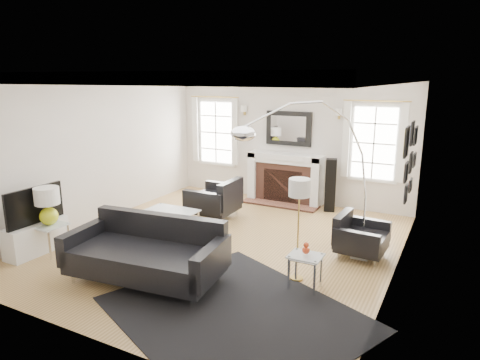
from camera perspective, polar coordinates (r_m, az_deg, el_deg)
The scene contains 25 objects.
floor at distance 7.34m, azimuth -2.38°, elevation -8.47°, with size 6.00×6.00×0.00m, color olive.
back_wall at distance 9.61m, azimuth 6.55°, elevation 5.39°, with size 5.50×0.04×2.80m, color silver.
front_wall at distance 4.67m, azimuth -21.32°, elevation -4.22°, with size 5.50×0.04×2.80m, color silver.
left_wall at distance 8.63m, azimuth -18.53°, elevation 3.85°, with size 0.04×6.00×2.80m, color silver.
right_wall at distance 6.07m, azimuth 20.59°, elevation -0.19°, with size 0.04×6.00×2.80m, color silver.
ceiling at distance 6.80m, azimuth -2.61°, elevation 13.96°, with size 5.50×6.00×0.02m, color white.
crown_molding at distance 6.80m, azimuth -2.61°, elevation 13.45°, with size 5.50×6.00×0.12m, color white.
fireplace at distance 9.58m, azimuth 5.96°, elevation 0.15°, with size 1.70×0.69×1.11m.
mantel_mirror at distance 9.54m, azimuth 6.49°, elevation 6.84°, with size 1.05×0.07×0.75m.
window_left at distance 10.36m, azimuth -3.18°, elevation 6.38°, with size 1.24×0.15×1.62m.
window_right at distance 9.06m, azimuth 17.44°, elevation 4.73°, with size 1.24×0.15×1.62m.
gallery_wall at distance 7.31m, azimuth 21.76°, elevation 3.00°, with size 0.04×1.73×1.29m.
tv_unit at distance 7.60m, azimuth -25.53°, elevation -6.42°, with size 0.35×1.00×1.09m.
area_rug at distance 5.34m, azimuth -0.74°, elevation -17.38°, with size 2.85×2.38×0.01m, color black.
sofa at distance 6.11m, azimuth -12.18°, elevation -9.57°, with size 2.26×1.24×0.71m.
armchair_left at distance 8.54m, azimuth -3.13°, elevation -2.68°, with size 0.89×0.98×0.65m.
armchair_right at distance 7.01m, azimuth 15.53°, elevation -7.37°, with size 0.77×0.85×0.55m.
coffee_table at distance 7.69m, azimuth -9.97°, elevation -4.58°, with size 0.93×0.93×0.41m.
side_table_left at distance 7.44m, azimuth -23.94°, elevation -6.22°, with size 0.44×0.44×0.48m.
nesting_table at distance 5.80m, azimuth 8.72°, elevation -10.88°, with size 0.43×0.36×0.48m.
gourd_lamp at distance 7.31m, azimuth -24.28°, elevation -2.88°, with size 0.38×0.38×0.61m.
orange_vase at distance 5.72m, azimuth 8.80°, elevation -9.05°, with size 0.10×0.10×0.16m.
arc_floor_lamp at distance 6.33m, azimuth 8.97°, elevation 0.71°, with size 1.78×1.65×2.52m.
stick_floor_lamp at distance 5.74m, azimuth 7.93°, elevation -1.72°, with size 0.29×0.29×1.44m.
speaker_tower at distance 9.11m, azimuth 11.96°, elevation -0.68°, with size 0.22×0.22×1.11m, color black.
Camera 1 is at (3.42, -5.88, 2.75)m, focal length 32.00 mm.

